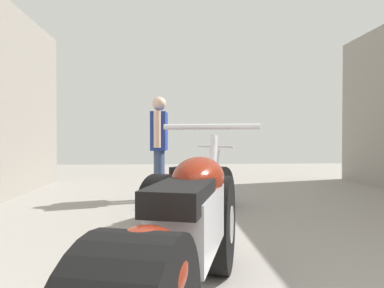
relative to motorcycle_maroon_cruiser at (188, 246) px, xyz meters
The scene contains 4 objects.
ground_plane 2.30m from the motorcycle_maroon_cruiser, 72.14° to the left, with size 18.05×18.05×0.00m, color gray.
motorcycle_maroon_cruiser is the anchor object (origin of this frame).
motorcycle_black_naked 2.66m from the motorcycle_maroon_cruiser, 85.94° to the left, with size 1.28×1.60×0.86m.
mechanic_in_blue 3.78m from the motorcycle_maroon_cruiser, 93.61° to the left, with size 0.26×0.64×1.59m.
Camera 1 is at (-0.79, -0.11, 0.96)m, focal length 33.14 mm.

